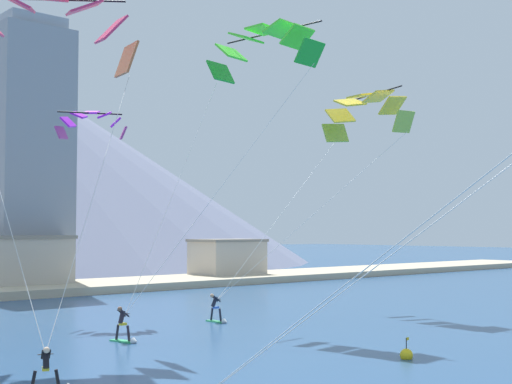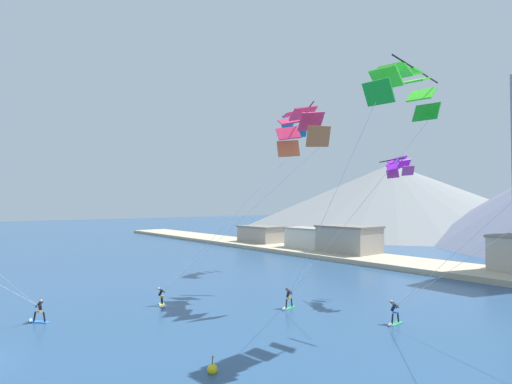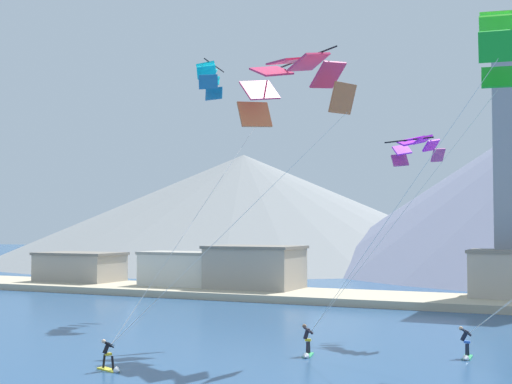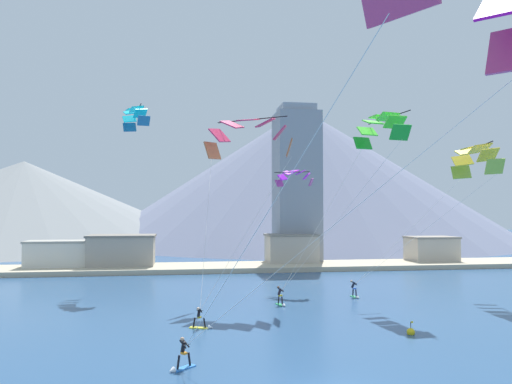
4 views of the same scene
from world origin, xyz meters
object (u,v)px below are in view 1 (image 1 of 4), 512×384
(kitesurfer_near_trail, at_px, (218,313))
(parafoil_kite_far_left, at_px, (50,24))
(race_marker_buoy, at_px, (406,355))
(parafoil_kite_mid_center, at_px, (263,45))
(kitesurfer_mid_center, at_px, (125,331))
(parafoil_kite_distant_low_drift, at_px, (92,121))
(parafoil_kite_near_trail, at_px, (365,110))
(kitesurfer_far_left, at_px, (52,379))

(kitesurfer_near_trail, bearing_deg, parafoil_kite_far_left, 175.82)
(race_marker_buoy, bearing_deg, parafoil_kite_mid_center, 75.26)
(kitesurfer_near_trail, height_order, kitesurfer_mid_center, kitesurfer_mid_center)
(kitesurfer_mid_center, bearing_deg, parafoil_kite_far_left, 122.34)
(kitesurfer_mid_center, xyz_separation_m, parafoil_kite_far_left, (-2.39, 3.78, 15.62))
(parafoil_kite_distant_low_drift, bearing_deg, parafoil_kite_near_trail, -27.64)
(parafoil_kite_mid_center, distance_m, parafoil_kite_far_left, 12.82)
(parafoil_kite_mid_center, distance_m, parafoil_kite_distant_low_drift, 12.22)
(parafoil_kite_near_trail, bearing_deg, kitesurfer_near_trail, 175.62)
(parafoil_kite_distant_low_drift, xyz_separation_m, race_marker_buoy, (2.93, -22.65, -12.39))
(kitesurfer_mid_center, distance_m, kitesurfer_far_left, 10.84)
(kitesurfer_near_trail, relative_size, parafoil_kite_distant_low_drift, 0.41)
(parafoil_kite_mid_center, height_order, parafoil_kite_distant_low_drift, parafoil_kite_mid_center)
(kitesurfer_near_trail, bearing_deg, parafoil_kite_distant_low_drift, 118.68)
(kitesurfer_near_trail, bearing_deg, race_marker_buoy, -95.19)
(kitesurfer_near_trail, distance_m, parafoil_kite_mid_center, 16.41)
(parafoil_kite_far_left, bearing_deg, kitesurfer_near_trail, -4.18)
(kitesurfer_near_trail, relative_size, parafoil_kite_far_left, 0.11)
(kitesurfer_far_left, distance_m, parafoil_kite_distant_low_drift, 24.94)
(kitesurfer_far_left, relative_size, parafoil_kite_distant_low_drift, 0.41)
(kitesurfer_far_left, bearing_deg, parafoil_kite_distant_low_drift, 58.97)
(kitesurfer_far_left, bearing_deg, parafoil_kite_far_left, 66.48)
(parafoil_kite_far_left, bearing_deg, parafoil_kite_near_trail, -4.29)
(kitesurfer_near_trail, distance_m, race_marker_buoy, 14.89)
(kitesurfer_far_left, distance_m, race_marker_buoy, 14.73)
(parafoil_kite_near_trail, height_order, parafoil_kite_mid_center, parafoil_kite_mid_center)
(kitesurfer_near_trail, height_order, kitesurfer_far_left, kitesurfer_near_trail)
(parafoil_kite_mid_center, bearing_deg, kitesurfer_mid_center, -172.67)
(kitesurfer_far_left, xyz_separation_m, parafoil_kite_distant_low_drift, (11.25, 18.70, 12.08))
(kitesurfer_far_left, height_order, parafoil_kite_distant_low_drift, parafoil_kite_distant_low_drift)
(kitesurfer_near_trail, relative_size, kitesurfer_far_left, 1.01)
(parafoil_kite_far_left, bearing_deg, kitesurfer_mid_center, -57.66)
(parafoil_kite_mid_center, height_order, race_marker_buoy, parafoil_kite_mid_center)
(kitesurfer_mid_center, bearing_deg, kitesurfer_far_left, -133.47)
(kitesurfer_mid_center, distance_m, parafoil_kite_distant_low_drift, 16.59)
(kitesurfer_mid_center, distance_m, parafoil_kite_mid_center, 19.16)
(kitesurfer_far_left, relative_size, parafoil_kite_mid_center, 0.11)
(kitesurfer_far_left, distance_m, parafoil_kite_mid_center, 25.70)
(kitesurfer_far_left, distance_m, parafoil_kite_near_trail, 32.66)
(parafoil_kite_mid_center, bearing_deg, parafoil_kite_near_trail, 4.10)
(kitesurfer_near_trail, xyz_separation_m, kitesurfer_far_left, (-15.53, -10.88, -0.10))
(kitesurfer_far_left, height_order, race_marker_buoy, kitesurfer_far_left)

